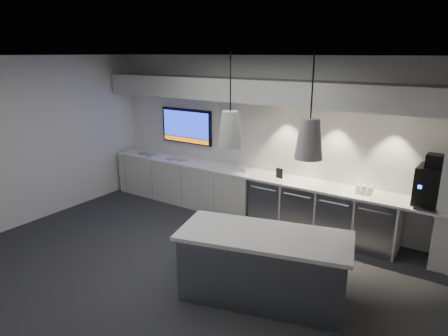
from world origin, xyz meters
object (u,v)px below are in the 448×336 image
Objects in this scene: bin at (192,247)px; coffee_machine at (432,184)px; island at (263,266)px; wall_tv at (187,126)px.

coffee_machine is (2.87, 1.97, 0.97)m from bin.
coffee_machine is at bearing 40.27° from island.
island is 4.78× the size of bin.
bin is at bearing -142.23° from coffee_machine.
island is 1.36m from bin.
coffee_machine reaches higher than bin.
wall_tv is 4.72m from coffee_machine.
wall_tv is at bearing -179.76° from coffee_machine.
bin is (1.84, -2.22, -1.32)m from wall_tv.
island is (3.16, -2.45, -1.11)m from wall_tv.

